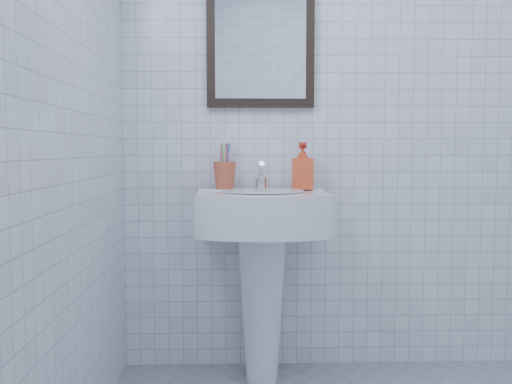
{
  "coord_description": "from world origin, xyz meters",
  "views": [
    {
      "loc": [
        -0.56,
        -1.5,
        1.04
      ],
      "look_at": [
        -0.48,
        0.86,
        0.87
      ],
      "focal_mm": 40.0,
      "sensor_mm": 36.0,
      "label": 1
    }
  ],
  "objects": [
    {
      "name": "wall_mirror",
      "position": [
        -0.45,
        1.18,
        1.55
      ],
      "size": [
        0.5,
        0.04,
        0.62
      ],
      "color": "black",
      "rests_on": "wall_back"
    },
    {
      "name": "toothbrush_cup",
      "position": [
        -0.62,
        1.11,
        0.93
      ],
      "size": [
        0.13,
        0.13,
        0.12
      ],
      "primitive_type": null,
      "rotation": [
        0.0,
        0.0,
        0.37
      ],
      "color": "#C4502F",
      "rests_on": "washbasin"
    },
    {
      "name": "washbasin",
      "position": [
        -0.45,
        0.99,
        0.58
      ],
      "size": [
        0.57,
        0.41,
        0.87
      ],
      "color": "white",
      "rests_on": "ground"
    },
    {
      "name": "faucet",
      "position": [
        -0.45,
        1.09,
        0.91
      ],
      "size": [
        0.05,
        0.11,
        0.13
      ],
      "color": "silver",
      "rests_on": "washbasin"
    },
    {
      "name": "wall_left",
      "position": [
        -1.1,
        0.0,
        1.25
      ],
      "size": [
        0.02,
        2.4,
        2.5
      ],
      "primitive_type": "cube",
      "color": "silver",
      "rests_on": "ground"
    },
    {
      "name": "soap_dispenser",
      "position": [
        -0.26,
        1.09,
        0.97
      ],
      "size": [
        0.1,
        0.1,
        0.21
      ],
      "primitive_type": "imported",
      "rotation": [
        0.0,
        0.0,
        -0.07
      ],
      "color": "red",
      "rests_on": "washbasin"
    },
    {
      "name": "wall_back",
      "position": [
        0.0,
        1.2,
        1.25
      ],
      "size": [
        2.2,
        0.02,
        2.5
      ],
      "primitive_type": "cube",
      "color": "silver",
      "rests_on": "ground"
    }
  ]
}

